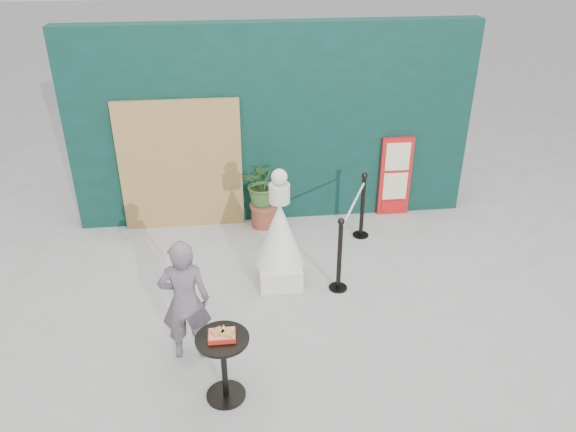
# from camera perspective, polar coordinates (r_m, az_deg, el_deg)

# --- Properties ---
(ground) EXTENTS (60.00, 60.00, 0.00)m
(ground) POSITION_cam_1_polar(r_m,az_deg,el_deg) (6.51, 1.23, -12.82)
(ground) COLOR #ADAAA5
(ground) RESTS_ON ground
(back_wall) EXTENTS (6.00, 0.30, 3.00)m
(back_wall) POSITION_cam_1_polar(r_m,az_deg,el_deg) (8.51, -1.51, 9.19)
(back_wall) COLOR #0A2D23
(back_wall) RESTS_ON ground
(bamboo_fence) EXTENTS (1.80, 0.08, 2.00)m
(bamboo_fence) POSITION_cam_1_polar(r_m,az_deg,el_deg) (8.49, -10.82, 5.03)
(bamboo_fence) COLOR tan
(bamboo_fence) RESTS_ON ground
(woman) EXTENTS (0.53, 0.35, 1.45)m
(woman) POSITION_cam_1_polar(r_m,az_deg,el_deg) (6.02, -10.43, -8.48)
(woman) COLOR slate
(woman) RESTS_ON ground
(menu_board) EXTENTS (0.50, 0.07, 1.30)m
(menu_board) POSITION_cam_1_polar(r_m,az_deg,el_deg) (9.00, 10.85, 3.95)
(menu_board) COLOR red
(menu_board) RESTS_ON ground
(statue) EXTENTS (0.63, 0.63, 1.62)m
(statue) POSITION_cam_1_polar(r_m,az_deg,el_deg) (7.11, -0.84, -2.35)
(statue) COLOR white
(statue) RESTS_ON ground
(cafe_table) EXTENTS (0.52, 0.52, 0.75)m
(cafe_table) POSITION_cam_1_polar(r_m,az_deg,el_deg) (5.63, -6.57, -14.13)
(cafe_table) COLOR black
(cafe_table) RESTS_ON ground
(food_basket) EXTENTS (0.26, 0.19, 0.11)m
(food_basket) POSITION_cam_1_polar(r_m,az_deg,el_deg) (5.45, -6.71, -11.87)
(food_basket) COLOR red
(food_basket) RESTS_ON cafe_table
(planter) EXTENTS (0.64, 0.55, 1.09)m
(planter) POSITION_cam_1_polar(r_m,az_deg,el_deg) (8.50, -2.52, 2.79)
(planter) COLOR brown
(planter) RESTS_ON ground
(stanchion_barrier) EXTENTS (0.84, 1.54, 1.03)m
(stanchion_barrier) POSITION_cam_1_polar(r_m,az_deg,el_deg) (7.71, 6.51, -1.35)
(stanchion_barrier) COLOR black
(stanchion_barrier) RESTS_ON ground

